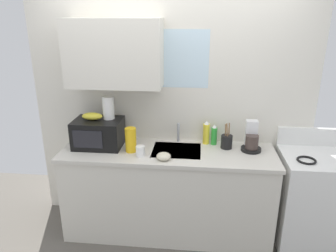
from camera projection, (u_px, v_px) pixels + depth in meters
kitchen_wall_assembly at (161, 95)px, 3.19m from camera, size 2.81×0.42×2.50m
counter_unit at (168, 191)px, 3.20m from camera, size 2.04×0.63×0.90m
sink_faucet at (178, 132)px, 3.23m from camera, size 0.03×0.03×0.20m
stove_range at (309, 198)px, 3.07m from camera, size 0.60×0.60×1.08m
microwave at (98, 133)px, 3.12m from camera, size 0.46×0.35×0.27m
banana_bunch at (92, 116)px, 3.07m from camera, size 0.20×0.11×0.07m
paper_towel_roll at (108, 108)px, 3.07m from camera, size 0.11×0.11×0.22m
coffee_maker at (251, 139)px, 3.04m from camera, size 0.19×0.21×0.28m
dish_soap_bottle_yellow at (206, 133)px, 3.18m from camera, size 0.07×0.07×0.24m
dish_soap_bottle_green at (214, 135)px, 3.17m from camera, size 0.06×0.06×0.21m
cereal_canister at (131, 140)px, 3.00m from camera, size 0.10×0.10×0.23m
mug_white at (140, 151)px, 2.93m from camera, size 0.08×0.08×0.09m
utensil_crock at (227, 141)px, 3.09m from camera, size 0.11×0.11×0.26m
small_bowl at (164, 156)px, 2.85m from camera, size 0.13×0.13×0.06m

